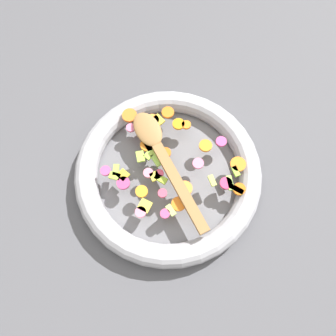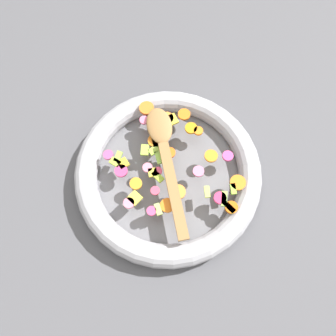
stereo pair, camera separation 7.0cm
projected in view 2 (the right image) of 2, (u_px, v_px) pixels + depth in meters
The scene contains 4 objects.
ground_plane at pixel (168, 176), 0.75m from camera, with size 4.00×4.00×0.00m, color #4C4C51.
skillet at pixel (168, 173), 0.73m from camera, with size 0.41×0.41×0.05m.
chopped_vegetables at pixel (171, 162), 0.70m from camera, with size 0.27×0.31×0.01m.
wooden_spoon at pixel (166, 155), 0.70m from camera, with size 0.28×0.19×0.01m.
Camera 2 is at (0.24, 0.08, 0.70)m, focal length 35.00 mm.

